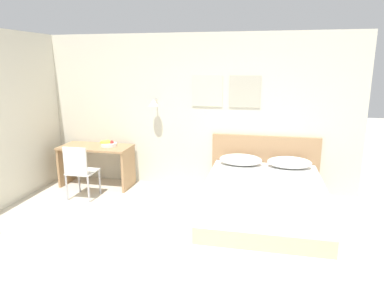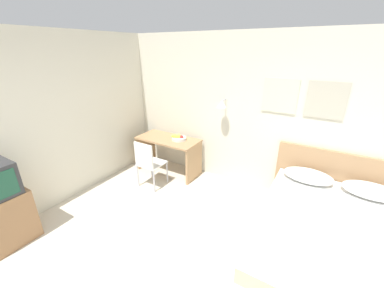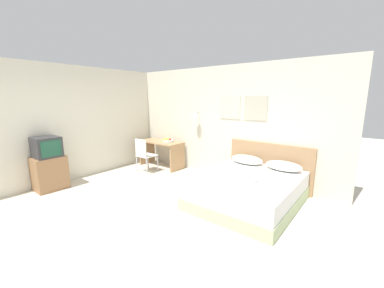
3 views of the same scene
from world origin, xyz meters
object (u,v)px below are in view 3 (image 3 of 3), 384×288
Objects in this scene: pillow_right at (284,166)px; folded_towel_near_foot at (247,180)px; bed at (247,190)px; fruit_bowl at (168,140)px; headboard at (269,166)px; television at (47,147)px; pillow_left at (247,160)px; desk at (161,149)px; tv_stand at (50,173)px; desk_chair at (144,153)px.

pillow_right is 2.16× the size of folded_towel_near_foot.
fruit_bowl is at bearing 164.81° from bed.
bed is 1.05m from headboard.
fruit_bowl reaches higher than folded_towel_near_foot.
bed is at bearing -15.19° from fruit_bowl.
bed is 6.16× the size of folded_towel_near_foot.
bed is at bearing 28.55° from television.
pillow_left is 0.56× the size of desk.
headboard is 0.49m from pillow_left.
tv_stand is 1.49× the size of television.
fruit_bowl reaches higher than tv_stand.
desk_chair is 2.13m from television.
television reaches higher than pillow_left.
folded_towel_near_foot is at bearing -6.17° from desk_chair.
headboard reaches higher than folded_towel_near_foot.
tv_stand reaches higher than folded_towel_near_foot.
pillow_right is at bearing 34.17° from tv_stand.
bed is at bearing -90.00° from headboard.
headboard is at bearing 144.77° from pillow_right.
bed is 4.14m from television.
bed is 0.43m from folded_towel_near_foot.
pillow_left is at bearing 0.35° from fruit_bowl.
headboard is 2.74m from fruit_bowl.
folded_towel_near_foot is 0.36× the size of desk_chair.
pillow_right is 0.56× the size of desk.
desk is at bearing -173.54° from headboard.
desk_chair is at bearing 173.83° from folded_towel_near_foot.
tv_stand is at bearing 180.00° from television.
folded_towel_near_foot is 0.26× the size of desk.
bed is 2.86× the size of pillow_right.
pillow_left is 0.99× the size of tv_stand.
pillow_left reaches higher than bed.
bed is at bearing -117.36° from pillow_right.
folded_towel_near_foot is (0.50, -1.05, -0.06)m from pillow_left.
pillow_left is 0.78m from pillow_right.
bed is 2.86× the size of pillow_left.
fruit_bowl is (-2.32, -0.01, 0.16)m from pillow_left.
tv_stand is (-3.20, -2.70, -0.26)m from pillow_left.
tv_stand is at bearing -139.86° from pillow_left.
tv_stand reaches higher than pillow_left.
television is (-0.88, -2.69, 0.15)m from fruit_bowl.
headboard is 4.66m from tv_stand.
television is (-3.59, -2.97, 0.43)m from headboard.
pillow_left is at bearing 40.14° from tv_stand.
fruit_bowl reaches higher than pillow_right.
headboard is 5.54× the size of folded_towel_near_foot.
television reaches higher than headboard.
bed is at bearing -62.64° from pillow_left.
pillow_left is 4.20m from tv_stand.
folded_towel_near_foot is at bearing 24.09° from tv_stand.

